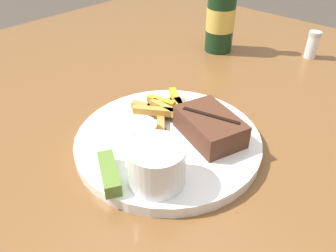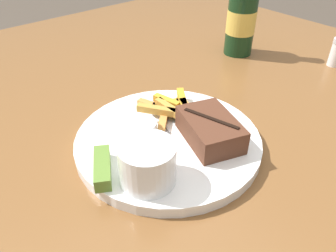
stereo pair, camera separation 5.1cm
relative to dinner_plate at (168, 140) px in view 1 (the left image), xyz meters
name	(u,v)px [view 1 (the left image)]	position (x,y,z in m)	size (l,w,h in m)	color
dining_table	(168,172)	(0.00, 0.00, -0.07)	(1.47, 1.49, 0.77)	brown
dinner_plate	(168,140)	(0.00, 0.00, 0.00)	(0.30, 0.30, 0.02)	white
steak_portion	(210,126)	(0.05, 0.04, 0.03)	(0.13, 0.10, 0.04)	#512D1E
fries_pile	(165,108)	(-0.05, 0.04, 0.02)	(0.11, 0.11, 0.02)	gold
coleslaw_cup	(157,163)	(0.06, -0.08, 0.04)	(0.08, 0.08, 0.06)	white
dipping_sauce_cup	(141,130)	(-0.03, -0.03, 0.02)	(0.05, 0.05, 0.03)	silver
pickle_spear	(109,173)	(0.01, -0.12, 0.02)	(0.08, 0.06, 0.02)	#567A2D
fork_utensil	(149,111)	(-0.07, 0.03, 0.01)	(0.13, 0.06, 0.00)	#B7B7BC
beer_bottle	(221,18)	(-0.17, 0.38, 0.07)	(0.07, 0.07, 0.23)	#143319
salt_shaker	(312,45)	(0.03, 0.49, 0.02)	(0.03, 0.03, 0.07)	white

